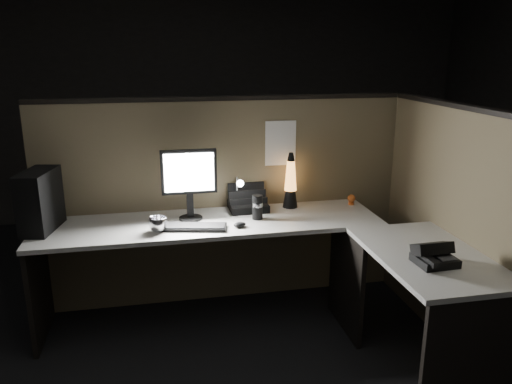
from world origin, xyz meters
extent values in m
plane|color=black|center=(0.00, 0.00, 0.00)|extent=(6.00, 6.00, 0.00)
plane|color=#282623|center=(0.00, 3.00, 1.35)|extent=(6.00, 0.00, 6.00)
cube|color=brown|center=(0.00, 0.93, 0.75)|extent=(2.66, 0.06, 1.50)
cube|color=brown|center=(1.33, 0.10, 0.75)|extent=(0.06, 1.66, 1.50)
cube|color=beige|center=(-0.15, 0.60, 0.71)|extent=(2.30, 0.60, 0.03)
cube|color=beige|center=(1.00, -0.20, 0.71)|extent=(0.60, 1.00, 0.03)
cube|color=black|center=(-1.28, 0.60, 0.35)|extent=(0.03, 0.55, 0.70)
cube|color=black|center=(1.00, -0.68, 0.35)|extent=(0.55, 0.03, 0.70)
cube|color=black|center=(0.72, 0.30, 0.35)|extent=(0.03, 0.55, 0.70)
cube|color=black|center=(-1.22, 0.66, 0.92)|extent=(0.24, 0.39, 0.39)
cylinder|color=black|center=(-0.28, 0.67, 0.74)|extent=(0.16, 0.16, 0.01)
cube|color=black|center=(-0.28, 0.69, 0.83)|extent=(0.04, 0.04, 0.18)
cube|color=black|center=(-0.28, 0.69, 1.06)|extent=(0.37, 0.03, 0.30)
cube|color=white|center=(-0.28, 0.67, 1.06)|extent=(0.33, 0.01, 0.26)
cube|color=black|center=(-0.26, 0.47, 0.74)|extent=(0.42, 0.22, 0.02)
ellipsoid|color=black|center=(0.02, 0.45, 0.75)|extent=(0.10, 0.08, 0.03)
cube|color=white|center=(0.07, 0.84, 0.75)|extent=(0.04, 0.06, 0.03)
cylinder|color=white|center=(0.07, 0.84, 0.86)|extent=(0.01, 0.01, 0.20)
cylinder|color=white|center=(0.07, 0.77, 0.96)|extent=(0.01, 0.13, 0.01)
sphere|color=white|center=(0.07, 0.69, 0.96)|extent=(0.05, 0.05, 0.05)
cube|color=black|center=(0.14, 0.79, 0.76)|extent=(0.27, 0.24, 0.05)
cube|color=black|center=(0.14, 0.75, 0.80)|extent=(0.27, 0.02, 0.10)
cube|color=black|center=(0.14, 0.87, 0.84)|extent=(0.27, 0.02, 0.18)
cone|color=black|center=(0.46, 0.80, 0.79)|extent=(0.11, 0.11, 0.13)
cone|color=#FF9E43|center=(0.46, 0.80, 0.97)|extent=(0.09, 0.09, 0.22)
sphere|color=brown|center=(0.46, 0.80, 0.90)|extent=(0.04, 0.04, 0.04)
sphere|color=brown|center=(0.46, 0.80, 0.98)|extent=(0.03, 0.03, 0.03)
cone|color=black|center=(0.46, 0.80, 1.11)|extent=(0.06, 0.06, 0.06)
cylinder|color=black|center=(0.17, 0.58, 0.81)|extent=(0.07, 0.07, 0.17)
imported|color=#B9B9C0|center=(-0.50, 0.47, 0.78)|extent=(0.13, 0.13, 0.09)
sphere|color=orange|center=(0.92, 0.76, 0.78)|extent=(0.06, 0.06, 0.06)
cube|color=white|center=(0.41, 0.90, 1.19)|extent=(0.23, 0.00, 0.33)
cube|color=black|center=(0.95, -0.34, 0.75)|extent=(0.21, 0.19, 0.04)
cube|color=black|center=(0.95, -0.30, 0.81)|extent=(0.21, 0.13, 0.10)
cube|color=black|center=(0.89, -0.38, 0.78)|extent=(0.05, 0.15, 0.03)
cube|color=#3F3F42|center=(1.00, -0.37, 0.78)|extent=(0.09, 0.09, 0.00)
camera|label=1|loc=(-0.48, -2.57, 1.84)|focal=35.00mm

